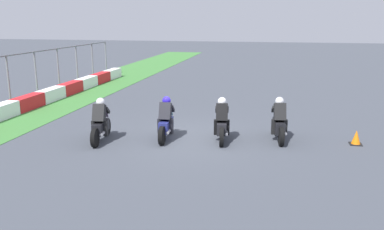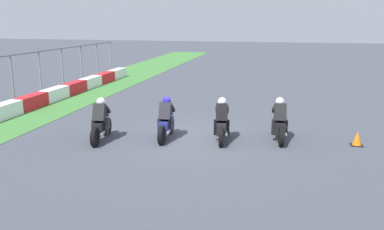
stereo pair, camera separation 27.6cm
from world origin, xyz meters
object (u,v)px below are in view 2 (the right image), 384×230
(rider_lane_c, at_px, (166,122))
(rider_lane_d, at_px, (101,123))
(rider_lane_a, at_px, (279,123))
(rider_lane_b, at_px, (222,123))
(traffic_cone, at_px, (357,139))

(rider_lane_c, xyz_separation_m, rider_lane_d, (-0.71, 2.15, 0.00))
(rider_lane_a, height_order, rider_lane_b, same)
(rider_lane_a, xyz_separation_m, traffic_cone, (-0.03, -2.58, -0.40))
(rider_lane_a, relative_size, traffic_cone, 4.12)
(rider_lane_b, xyz_separation_m, rider_lane_d, (-0.94, 4.09, 0.00))
(rider_lane_a, bearing_deg, traffic_cone, -97.97)
(rider_lane_a, relative_size, rider_lane_b, 1.00)
(rider_lane_d, distance_m, traffic_cone, 8.74)
(rider_lane_b, bearing_deg, rider_lane_a, -84.11)
(rider_lane_b, relative_size, rider_lane_d, 1.00)
(rider_lane_b, distance_m, rider_lane_c, 1.96)
(rider_lane_a, height_order, rider_lane_c, same)
(rider_lane_c, bearing_deg, rider_lane_b, -86.28)
(traffic_cone, bearing_deg, rider_lane_c, 95.85)
(rider_lane_c, distance_m, traffic_cone, 6.51)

